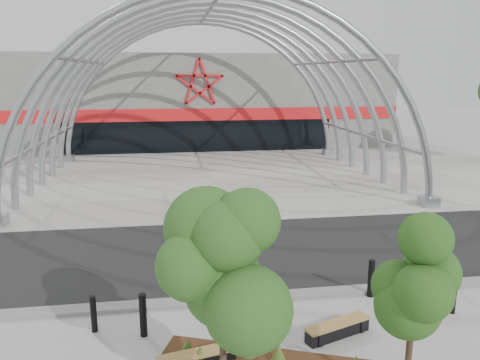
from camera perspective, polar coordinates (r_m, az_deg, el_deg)
ground at (r=14.31m, az=2.44°, el=-13.83°), size 140.00×140.00×0.00m
road at (r=17.45m, az=0.25°, el=-8.68°), size 140.00×7.00×0.02m
forecourt at (r=28.87m, az=-3.38°, el=0.07°), size 60.00×17.00×0.04m
kerb at (r=14.06m, az=2.65°, el=-14.06°), size 60.00×0.50×0.12m
arena_building at (r=46.11m, az=-5.51°, el=9.84°), size 34.00×15.24×8.00m
vault_canopy at (r=28.87m, az=-3.38°, el=0.06°), size 20.80×15.80×20.36m
street_tree_0 at (r=8.88m, az=-2.19°, el=-9.38°), size 1.87×1.87×4.27m
street_tree_1 at (r=9.50m, az=20.62°, el=-11.10°), size 1.59×1.59×3.77m
bench_0 at (r=11.23m, az=-5.23°, el=-21.01°), size 1.82×0.76×0.37m
bench_1 at (r=12.49m, az=11.80°, el=-17.41°), size 1.85×1.00×0.38m
bollard_0 at (r=12.86m, az=-17.41°, el=-15.31°), size 0.15×0.15×0.97m
bollard_1 at (r=12.32m, az=-11.73°, el=-15.83°), size 0.18×0.18×1.14m
bollard_2 at (r=13.13m, az=1.89°, el=-13.67°), size 0.18×0.18×1.13m
bollard_3 at (r=14.50m, az=15.69°, el=-11.47°), size 0.18×0.18×1.14m
bollard_4 at (r=14.37m, az=24.59°, el=-12.82°), size 0.15×0.15×0.96m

